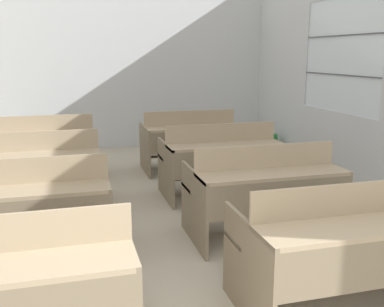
{
  "coord_description": "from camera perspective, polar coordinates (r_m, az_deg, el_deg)",
  "views": [
    {
      "loc": [
        -0.62,
        -1.05,
        1.66
      ],
      "look_at": [
        0.48,
        2.98,
        0.73
      ],
      "focal_mm": 42.0,
      "sensor_mm": 36.0,
      "label": 1
    }
  ],
  "objects": [
    {
      "name": "wall_back",
      "position": [
        8.07,
        -11.12,
        11.37
      ],
      "size": [
        5.94,
        0.06,
        3.04
      ],
      "color": "silver",
      "rests_on": "ground_plane"
    },
    {
      "name": "bench_front_left",
      "position": [
        2.64,
        -22.47,
        -15.44
      ],
      "size": [
        1.32,
        0.8,
        0.87
      ],
      "color": "#80715A",
      "rests_on": "ground_plane"
    },
    {
      "name": "bench_back_left",
      "position": [
        6.28,
        -18.45,
        0.93
      ],
      "size": [
        1.32,
        0.8,
        0.87
      ],
      "color": "#82735C",
      "rests_on": "ground_plane"
    },
    {
      "name": "bench_front_right",
      "position": [
        3.11,
        18.72,
        -10.8
      ],
      "size": [
        1.32,
        0.8,
        0.87
      ],
      "color": "#7E6E57",
      "rests_on": "ground_plane"
    },
    {
      "name": "bench_second_right",
      "position": [
        4.13,
        9.14,
        -4.44
      ],
      "size": [
        1.32,
        0.8,
        0.87
      ],
      "color": "#83735C",
      "rests_on": "ground_plane"
    },
    {
      "name": "bench_back_right",
      "position": [
        6.46,
        -0.28,
        1.9
      ],
      "size": [
        1.32,
        0.8,
        0.87
      ],
      "color": "#80715A",
      "rests_on": "ground_plane"
    },
    {
      "name": "wastepaper_bin",
      "position": [
        7.84,
        9.99,
        1.33
      ],
      "size": [
        0.22,
        0.22,
        0.31
      ],
      "color": "#1E6B33",
      "rests_on": "ground_plane"
    },
    {
      "name": "bench_second_left",
      "position": [
        3.83,
        -20.47,
        -6.48
      ],
      "size": [
        1.32,
        0.8,
        0.87
      ],
      "color": "#7C6D56",
      "rests_on": "ground_plane"
    },
    {
      "name": "bench_third_left",
      "position": [
        5.04,
        -19.24,
        -1.89
      ],
      "size": [
        1.32,
        0.8,
        0.87
      ],
      "color": "#81725B",
      "rests_on": "ground_plane"
    },
    {
      "name": "bench_third_right",
      "position": [
        5.28,
        3.64,
        -0.56
      ],
      "size": [
        1.32,
        0.8,
        0.87
      ],
      "color": "#82735C",
      "rests_on": "ground_plane"
    }
  ]
}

